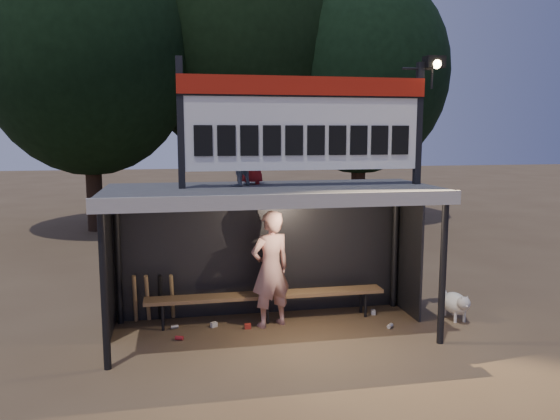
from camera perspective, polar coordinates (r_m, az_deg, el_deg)
The scene contains 13 objects.
ground at distance 8.84m, azimuth -0.80°, elevation -12.69°, with size 80.00×80.00×0.00m, color brown.
player at distance 8.86m, azimuth -0.99°, elevation -6.17°, with size 0.70×0.46×1.91m, color silver.
child_a at distance 8.38m, azimuth -4.50°, elevation 5.62°, with size 0.45×0.35×0.92m, color slate.
child_b at distance 8.70m, azimuth -2.94°, elevation 5.59°, with size 0.43×0.28×0.88m, color maroon.
dugout_shelter at distance 8.60m, azimuth -1.11°, elevation -0.54°, with size 5.10×2.08×2.32m.
scoreboard_assembly at distance 8.37m, azimuth 2.97°, elevation 9.37°, with size 4.10×0.27×1.99m.
bench at distance 9.21m, azimuth -1.41°, elevation -8.97°, with size 4.00×0.35×0.48m.
tree_left at distance 18.47m, azimuth -19.44°, elevation 15.06°, with size 6.46×6.46×9.27m.
tree_mid at distance 20.02m, azimuth -3.92°, elevation 16.80°, with size 7.22×7.22×10.36m.
tree_right at distance 19.83m, azimuth 8.39°, elevation 13.97°, with size 6.08×6.08×8.72m.
dog at distance 9.79m, azimuth 17.91°, elevation -9.28°, with size 0.36×0.81×0.49m.
bats at distance 9.37m, azimuth -13.06°, elevation -8.91°, with size 0.68×0.35×0.84m.
litter at distance 9.05m, azimuth -1.49°, elevation -11.94°, with size 3.56×0.81×0.08m.
Camera 1 is at (-1.44, -8.14, 3.14)m, focal length 35.00 mm.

